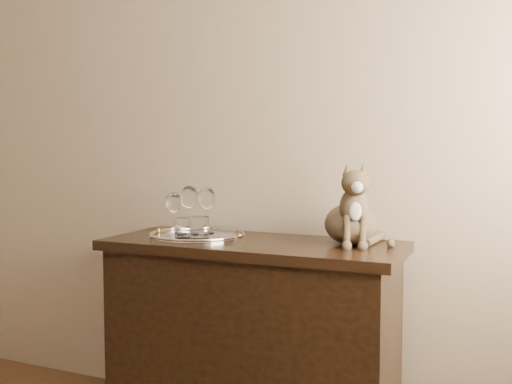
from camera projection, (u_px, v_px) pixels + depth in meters
wall_back at (166, 123)px, 2.79m from camera, size 4.00×0.10×2.70m
sideboard at (252, 344)px, 2.33m from camera, size 1.20×0.50×0.85m
tray at (197, 236)px, 2.40m from camera, size 0.40×0.40×0.01m
wine_glass_b at (207, 210)px, 2.45m from camera, size 0.08×0.08×0.20m
wine_glass_c at (174, 214)px, 2.39m from camera, size 0.07×0.07×0.18m
wine_glass_d at (189, 210)px, 2.43m from camera, size 0.08×0.08×0.21m
tumbler_a at (199, 228)px, 2.30m from camera, size 0.08×0.08×0.09m
tumbler_b at (184, 228)px, 2.32m from camera, size 0.07×0.07×0.08m
cat at (351, 204)px, 2.21m from camera, size 0.40×0.39×0.32m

